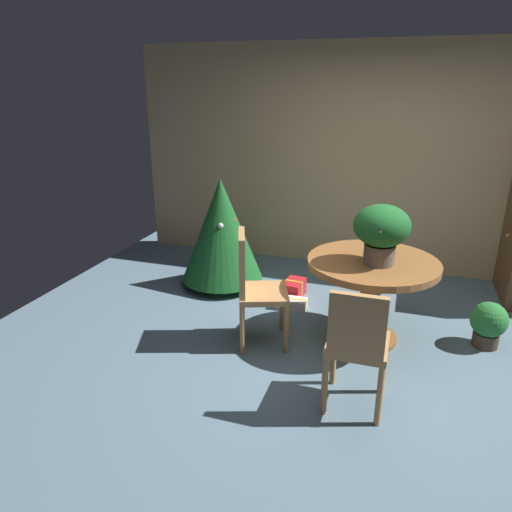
% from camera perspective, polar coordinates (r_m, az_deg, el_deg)
% --- Properties ---
extents(ground_plane, '(6.60, 6.60, 0.00)m').
position_cam_1_polar(ground_plane, '(4.10, 11.23, -11.89)').
color(ground_plane, slate).
extents(back_wall_panel, '(6.00, 0.10, 2.60)m').
position_cam_1_polar(back_wall_panel, '(5.75, 15.05, 11.02)').
color(back_wall_panel, tan).
rests_on(back_wall_panel, ground_plane).
extents(round_dining_table, '(1.10, 1.10, 0.75)m').
position_cam_1_polar(round_dining_table, '(4.14, 13.78, -2.74)').
color(round_dining_table, brown).
rests_on(round_dining_table, ground_plane).
extents(flower_vase, '(0.46, 0.46, 0.49)m').
position_cam_1_polar(flower_vase, '(3.92, 14.91, 3.12)').
color(flower_vase, '#665B51').
rests_on(flower_vase, round_dining_table).
extents(wooden_chair_near, '(0.41, 0.42, 0.93)m').
position_cam_1_polar(wooden_chair_near, '(3.26, 12.09, -10.23)').
color(wooden_chair_near, '#B27F4C').
rests_on(wooden_chair_near, ground_plane).
extents(wooden_chair_left, '(0.54, 0.55, 1.00)m').
position_cam_1_polar(wooden_chair_left, '(4.00, -0.27, -3.35)').
color(wooden_chair_left, '#B27F4C').
rests_on(wooden_chair_left, ground_plane).
extents(holiday_tree, '(0.90, 0.90, 1.21)m').
position_cam_1_polar(holiday_tree, '(5.15, -4.19, 3.18)').
color(holiday_tree, brown).
rests_on(holiday_tree, ground_plane).
extents(gift_box_cream, '(0.32, 0.17, 0.10)m').
position_cam_1_polar(gift_box_cream, '(4.82, 4.23, -5.70)').
color(gift_box_cream, silver).
rests_on(gift_box_cream, ground_plane).
extents(gift_box_red, '(0.21, 0.31, 0.18)m').
position_cam_1_polar(gift_box_red, '(5.04, 4.59, -3.98)').
color(gift_box_red, red).
rests_on(gift_box_red, ground_plane).
extents(potted_plant, '(0.31, 0.31, 0.41)m').
position_cam_1_polar(potted_plant, '(4.53, 26.25, -7.27)').
color(potted_plant, '#4C382D').
rests_on(potted_plant, ground_plane).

